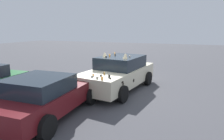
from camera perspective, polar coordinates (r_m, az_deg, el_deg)
name	(u,v)px	position (r m, az deg, el deg)	size (l,w,h in m)	color
ground_plane	(118,89)	(9.48, 1.70, -5.47)	(60.00, 60.00, 0.00)	#47474C
art_car_decorated	(119,73)	(9.33, 1.91, -0.82)	(4.78, 2.60, 1.76)	beige
parked_sedan_row_back_center	(46,95)	(6.89, -18.18, -6.80)	(4.19, 2.15, 1.35)	#5B1419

